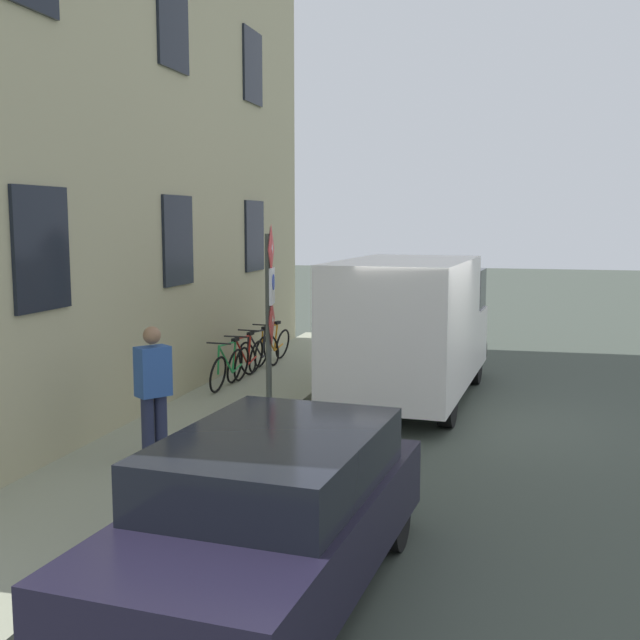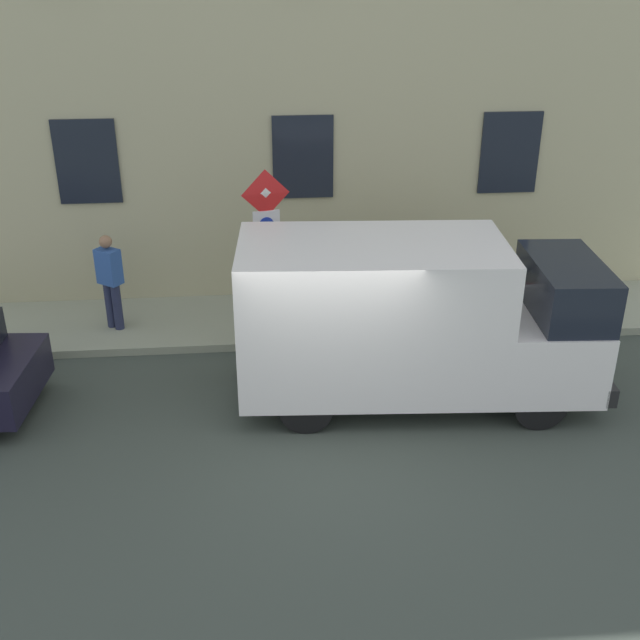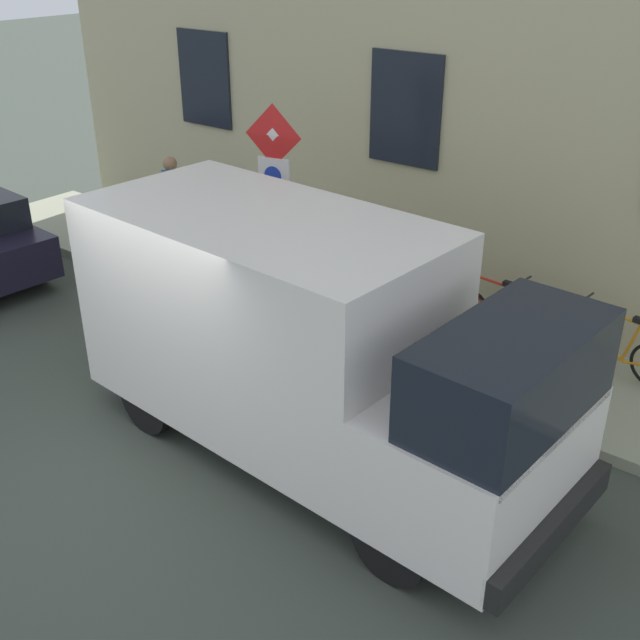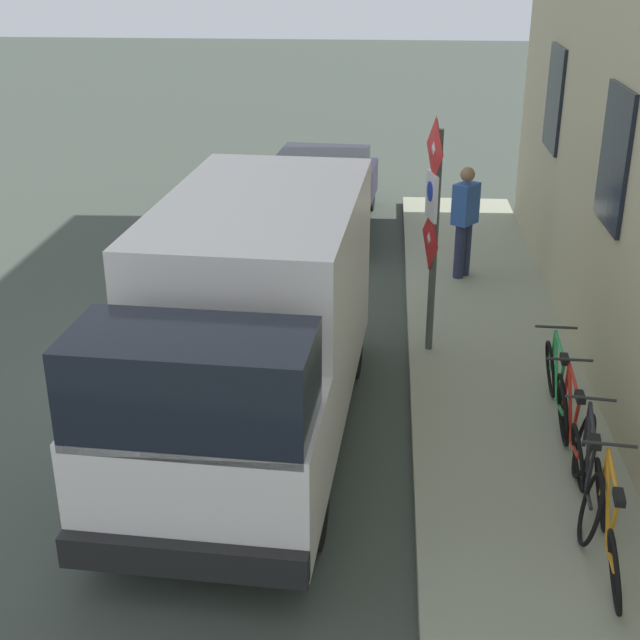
% 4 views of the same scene
% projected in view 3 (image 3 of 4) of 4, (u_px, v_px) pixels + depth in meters
% --- Properties ---
extents(ground_plane, '(80.00, 80.00, 0.00)m').
position_uv_depth(ground_plane, '(172.00, 436.00, 8.53)').
color(ground_plane, '#3A4239').
extents(sidewalk_slab, '(2.10, 15.92, 0.14)m').
position_uv_depth(sidewalk_slab, '(357.00, 318.00, 10.96)').
color(sidewalk_slab, gray).
rests_on(sidewalk_slab, ground_plane).
extents(sign_post_stacked, '(0.19, 0.55, 2.84)m').
position_uv_depth(sign_post_stacked, '(275.00, 196.00, 9.91)').
color(sign_post_stacked, '#474C47').
rests_on(sign_post_stacked, sidewalk_slab).
extents(delivery_van, '(2.32, 5.44, 2.50)m').
position_uv_depth(delivery_van, '(308.00, 339.00, 7.73)').
color(delivery_van, white).
rests_on(delivery_van, ground_plane).
extents(bicycle_orange, '(0.46, 1.72, 0.89)m').
position_uv_depth(bicycle_orange, '(614.00, 349.00, 9.24)').
color(bicycle_orange, black).
rests_on(bicycle_orange, sidewalk_slab).
extents(bicycle_black, '(0.49, 1.72, 0.89)m').
position_uv_depth(bicycle_black, '(549.00, 329.00, 9.69)').
color(bicycle_black, black).
rests_on(bicycle_black, sidewalk_slab).
extents(bicycle_red, '(0.46, 1.72, 0.89)m').
position_uv_depth(bicycle_red, '(489.00, 312.00, 10.14)').
color(bicycle_red, black).
rests_on(bicycle_red, sidewalk_slab).
extents(bicycle_green, '(0.46, 1.71, 0.89)m').
position_uv_depth(bicycle_green, '(435.00, 295.00, 10.59)').
color(bicycle_green, black).
rests_on(bicycle_green, sidewalk_slab).
extents(pedestrian, '(0.45, 0.48, 1.72)m').
position_uv_depth(pedestrian, '(174.00, 206.00, 12.25)').
color(pedestrian, '#262B47').
rests_on(pedestrian, sidewalk_slab).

